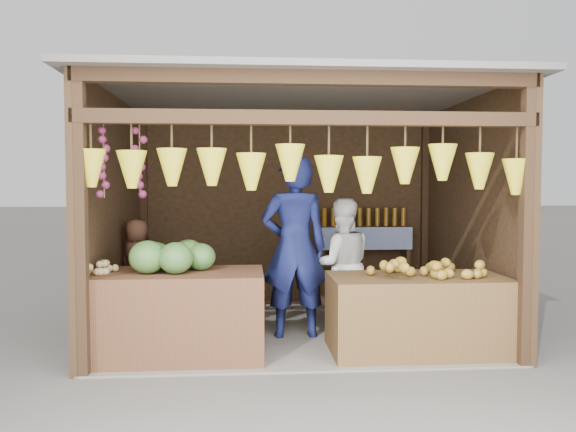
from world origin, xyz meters
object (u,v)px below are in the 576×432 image
at_px(man_standing, 294,248).
at_px(woman_standing, 341,265).
at_px(counter_left, 176,315).
at_px(counter_right, 417,315).
at_px(vendor_seated, 137,262).

relative_size(man_standing, woman_standing, 1.31).
height_order(counter_left, counter_right, counter_left).
distance_m(man_standing, vendor_seated, 1.82).
bearing_deg(counter_right, counter_left, 179.76).
xyz_separation_m(counter_left, man_standing, (1.17, 0.63, 0.56)).
xyz_separation_m(counter_right, man_standing, (-1.14, 0.64, 0.59)).
bearing_deg(woman_standing, vendor_seated, -7.78).
height_order(counter_left, man_standing, man_standing).
height_order(woman_standing, vendor_seated, woman_standing).
bearing_deg(vendor_seated, man_standing, -158.65).
xyz_separation_m(man_standing, woman_standing, (0.55, 0.27, -0.23)).
height_order(counter_right, woman_standing, woman_standing).
relative_size(counter_left, vendor_seated, 1.67).
xyz_separation_m(counter_left, counter_right, (2.31, -0.01, -0.03)).
xyz_separation_m(counter_left, vendor_seated, (-0.57, 1.12, 0.36)).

